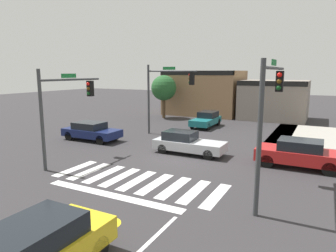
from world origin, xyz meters
TOP-DOWN VIEW (x-y plane):
  - ground_plane at (0.00, 0.00)m, footprint 120.00×120.00m
  - crosswalk_near at (0.00, -4.50)m, footprint 8.47×2.90m
  - bike_detector_marking at (1.41, -8.51)m, footprint 0.94×0.94m
  - curb_corner_northeast at (8.49, 9.42)m, footprint 10.00×10.60m
  - storefront_row at (-2.62, 19.11)m, footprint 16.12×6.58m
  - traffic_signal_southeast at (5.81, -3.66)m, footprint 0.32×5.09m
  - traffic_signal_southwest at (-5.16, -3.76)m, footprint 0.32×4.61m
  - traffic_signal_northwest at (-3.70, 5.53)m, footprint 4.35×0.32m
  - car_red at (6.70, 1.30)m, footprint 4.44×1.90m
  - car_silver at (0.13, 1.12)m, footprint 4.53×1.72m
  - car_teal at (-2.15, 10.74)m, footprint 1.73×4.27m
  - car_navy at (-7.94, 1.26)m, footprint 4.49×1.92m
  - roadside_tree at (-8.50, 14.00)m, footprint 2.83×2.83m

SIDE VIEW (x-z plane):
  - ground_plane at x=0.00m, z-range 0.00..0.00m
  - bike_detector_marking at x=1.41m, z-range 0.00..0.01m
  - crosswalk_near at x=0.00m, z-range 0.00..0.01m
  - curb_corner_northeast at x=8.49m, z-range 0.00..0.15m
  - car_silver at x=0.13m, z-range -0.01..1.41m
  - car_navy at x=-7.94m, z-range 0.03..1.42m
  - car_teal at x=-2.15m, z-range 0.01..1.45m
  - car_red at x=6.70m, z-range 0.02..1.57m
  - storefront_row at x=-2.62m, z-range -0.17..5.14m
  - roadside_tree at x=-8.50m, z-range 0.96..5.78m
  - traffic_signal_southwest at x=-5.16m, z-range 0.92..6.24m
  - traffic_signal_northwest at x=-3.70m, z-range 1.02..6.77m
  - traffic_signal_southeast at x=5.81m, z-range 1.13..6.78m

